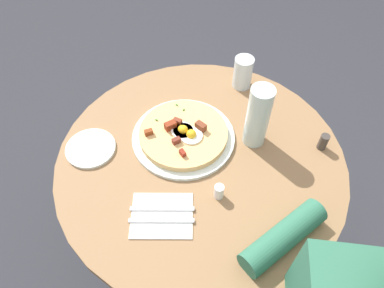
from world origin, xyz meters
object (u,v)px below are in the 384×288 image
fork (162,209)px  pepper_shaker (323,142)px  dining_table (200,186)px  salt_shaker (219,192)px  breakfast_pizza (183,133)px  knife (161,221)px  water_bottle (258,117)px  water_glass (243,73)px  bread_plate (91,148)px  pizza_plate (183,137)px

fork → pepper_shaker: pepper_shaker is taller
fork → pepper_shaker: (-0.46, -0.28, 0.02)m
dining_table → salt_shaker: 0.24m
breakfast_pizza → knife: size_ratio=1.57×
water_bottle → pepper_shaker: bearing=178.6°
water_glass → dining_table: bearing=72.3°
water_bottle → water_glass: bearing=-79.2°
breakfast_pizza → fork: 0.27m
dining_table → knife: knife is taller
pepper_shaker → bread_plate: bearing=7.7°
fork → knife: size_ratio=1.00×
water_bottle → salt_shaker: (0.09, 0.22, -0.09)m
breakfast_pizza → salt_shaker: bearing=123.0°
pizza_plate → fork: size_ratio=1.84×
pepper_shaker → knife: bearing=34.6°
water_bottle → pepper_shaker: water_bottle is taller
fork → water_bottle: water_bottle is taller
dining_table → pizza_plate: pizza_plate is taller
dining_table → pizza_plate: 0.20m
breakfast_pizza → water_glass: bearing=-122.3°
dining_table → breakfast_pizza: breakfast_pizza is taller
water_glass → knife: bearing=71.3°
dining_table → pepper_shaker: 0.43m
breakfast_pizza → pepper_shaker: breakfast_pizza is taller
knife → water_glass: bearing=-115.6°
dining_table → knife: 0.30m
salt_shaker → pepper_shaker: (-0.31, -0.22, 0.00)m
bread_plate → salt_shaker: size_ratio=3.22×
bread_plate → water_glass: 0.59m
dining_table → water_bottle: water_bottle is taller
pizza_plate → knife: pizza_plate is taller
breakfast_pizza → knife: 0.30m
bread_plate → fork: 0.32m
bread_plate → salt_shaker: bearing=164.0°
breakfast_pizza → pepper_shaker: size_ratio=4.98×
dining_table → pepper_shaker: bearing=-166.6°
bread_plate → pepper_shaker: pepper_shaker is taller
pizza_plate → dining_table: bearing=132.1°
pizza_plate → water_glass: (-0.18, -0.28, 0.05)m
bread_plate → salt_shaker: (-0.41, 0.12, 0.02)m
fork → knife: same height
knife → bread_plate: bearing=-46.3°
dining_table → bread_plate: 0.39m
salt_shaker → water_glass: bearing=-95.5°
knife → pepper_shaker: (-0.46, -0.32, 0.02)m
water_glass → breakfast_pizza: bearing=57.7°
bread_plate → fork: bread_plate is taller
fork → bread_plate: bearing=-41.9°
dining_table → bread_plate: (0.35, 0.01, 0.17)m
pizza_plate → breakfast_pizza: 0.02m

